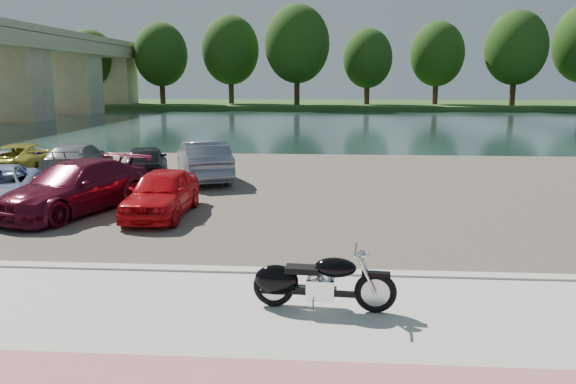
# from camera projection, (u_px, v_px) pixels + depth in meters

# --- Properties ---
(ground) EXTENTS (200.00, 200.00, 0.00)m
(ground) POSITION_uv_depth(u_px,v_px,m) (258.00, 319.00, 8.98)
(ground) COLOR #595447
(ground) RESTS_ON ground
(promenade) EXTENTS (60.00, 6.00, 0.10)m
(promenade) POSITION_uv_depth(u_px,v_px,m) (249.00, 345.00, 7.99)
(promenade) COLOR #BBB9B0
(promenade) RESTS_ON ground
(kerb) EXTENTS (60.00, 0.30, 0.14)m
(kerb) POSITION_uv_depth(u_px,v_px,m) (271.00, 273.00, 10.92)
(kerb) COLOR #BBB9B0
(kerb) RESTS_ON ground
(parking_lot) EXTENTS (60.00, 18.00, 0.04)m
(parking_lot) POSITION_uv_depth(u_px,v_px,m) (297.00, 188.00, 19.73)
(parking_lot) COLOR #48433A
(parking_lot) RESTS_ON ground
(river) EXTENTS (120.00, 40.00, 0.00)m
(river) POSITION_uv_depth(u_px,v_px,m) (316.00, 124.00, 48.10)
(river) COLOR #182B29
(river) RESTS_ON ground
(far_bank) EXTENTS (120.00, 24.00, 0.60)m
(far_bank) POSITION_uv_depth(u_px,v_px,m) (321.00, 105.00, 79.33)
(far_bank) COLOR #244117
(far_bank) RESTS_ON ground
(bridge) EXTENTS (7.00, 56.00, 8.55)m
(bridge) POSITION_uv_depth(u_px,v_px,m) (3.00, 60.00, 49.98)
(bridge) COLOR tan
(bridge) RESTS_ON ground
(far_trees) EXTENTS (70.25, 10.68, 12.52)m
(far_trees) POSITION_uv_depth(u_px,v_px,m) (355.00, 50.00, 71.54)
(far_trees) COLOR #392615
(far_trees) RESTS_ON far_bank
(motorcycle) EXTENTS (2.33, 0.75, 1.05)m
(motorcycle) POSITION_uv_depth(u_px,v_px,m) (310.00, 281.00, 9.07)
(motorcycle) COLOR black
(motorcycle) RESTS_ON promenade
(car_3) EXTENTS (3.56, 5.36, 1.44)m
(car_3) POSITION_uv_depth(u_px,v_px,m) (75.00, 187.00, 15.98)
(car_3) COLOR #5A0C22
(car_3) RESTS_ON parking_lot
(car_4) EXTENTS (1.55, 3.80, 1.29)m
(car_4) POSITION_uv_depth(u_px,v_px,m) (162.00, 193.00, 15.56)
(car_4) COLOR red
(car_4) RESTS_ON parking_lot
(car_6) EXTENTS (2.60, 4.81, 1.28)m
(car_6) POSITION_uv_depth(u_px,v_px,m) (26.00, 159.00, 22.20)
(car_6) COLOR #A49925
(car_6) RESTS_ON parking_lot
(car_7) EXTENTS (2.41, 4.75, 1.32)m
(car_7) POSITION_uv_depth(u_px,v_px,m) (78.00, 160.00, 21.83)
(car_7) COLOR gray
(car_7) RESTS_ON parking_lot
(car_8) EXTENTS (2.50, 4.15, 1.32)m
(car_8) POSITION_uv_depth(u_px,v_px,m) (146.00, 162.00, 21.27)
(car_8) COLOR black
(car_8) RESTS_ON parking_lot
(car_9) EXTENTS (3.08, 4.80, 1.49)m
(car_9) POSITION_uv_depth(u_px,v_px,m) (203.00, 160.00, 21.06)
(car_9) COLOR slate
(car_9) RESTS_ON parking_lot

